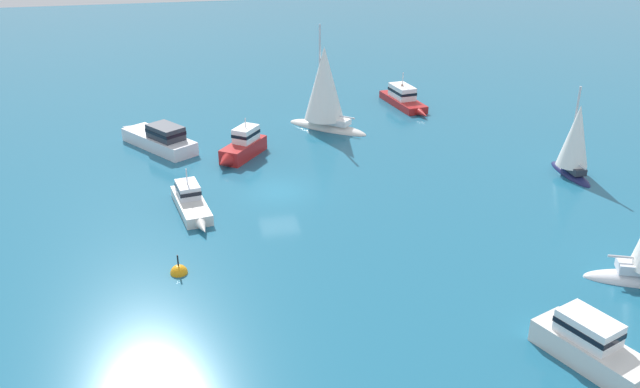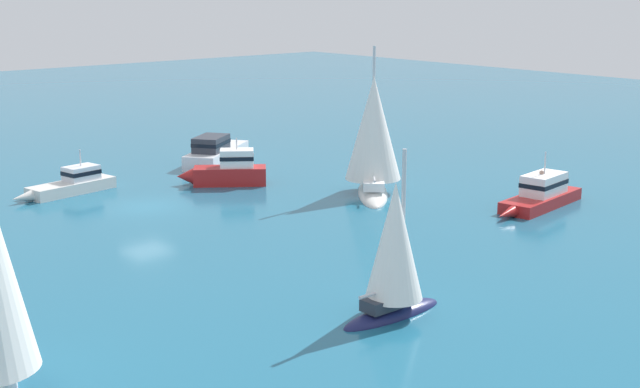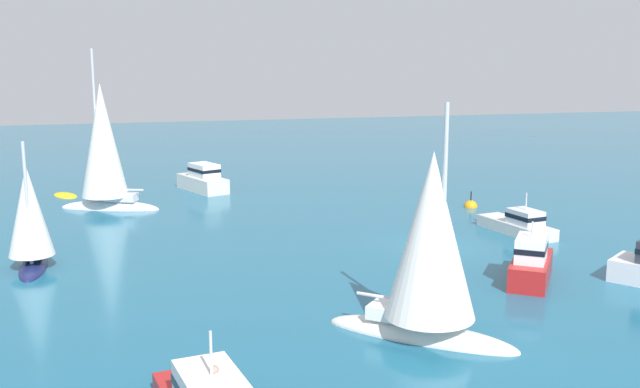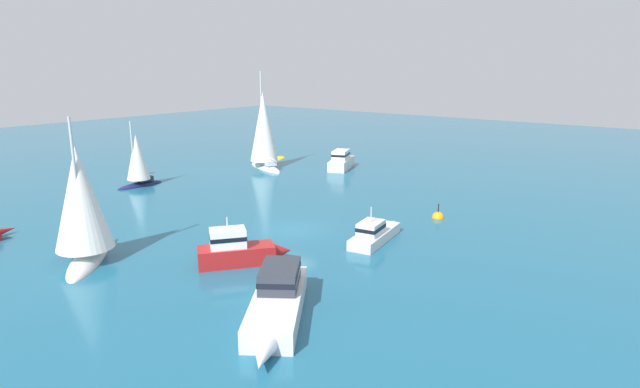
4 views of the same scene
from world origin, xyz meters
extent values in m
plane|color=#1E607F|center=(0.00, 0.00, 0.00)|extent=(160.00, 160.00, 0.00)
ellipsoid|color=#191E4C|center=(-19.91, 1.39, 0.00)|extent=(1.22, 4.61, 0.72)
cube|color=#2D333D|center=(-19.91, 1.94, 0.58)|extent=(0.84, 1.39, 0.43)
cylinder|color=silver|center=(-19.92, 0.92, 3.20)|extent=(0.15, 0.15, 5.68)
cylinder|color=silver|center=(-19.91, 1.96, 1.05)|extent=(0.13, 2.07, 0.12)
cone|color=white|center=(-19.92, 1.32, 2.79)|extent=(2.09, 2.09, 4.26)
cube|color=silver|center=(5.59, 1.56, 0.33)|extent=(2.39, 5.31, 0.65)
cone|color=silver|center=(5.07, 4.66, 0.33)|extent=(0.85, 1.37, 0.65)
cube|color=silver|center=(5.71, 0.85, 1.06)|extent=(1.54, 2.05, 0.82)
cube|color=black|center=(5.71, 0.85, 1.10)|extent=(1.59, 2.10, 0.24)
cylinder|color=silver|center=(5.71, 0.85, 1.95)|extent=(0.08, 0.08, 0.95)
cube|color=silver|center=(-15.79, 14.35, 0.79)|extent=(2.23, 1.70, 0.49)
cylinder|color=silver|center=(-15.76, 14.33, 1.29)|extent=(2.81, 1.22, 0.13)
cube|color=white|center=(7.52, -9.76, 0.49)|extent=(5.64, 6.81, 0.98)
cone|color=white|center=(9.92, -13.21, 0.49)|extent=(1.78, 1.96, 0.98)
cube|color=#2D333D|center=(6.95, -8.94, 1.47)|extent=(2.93, 3.18, 0.98)
cube|color=black|center=(6.95, -8.94, 1.52)|extent=(2.99, 3.24, 0.24)
cube|color=#B21E1E|center=(-13.78, -16.15, 0.31)|extent=(2.72, 6.22, 0.63)
cone|color=#B21E1E|center=(-14.32, -12.49, 0.31)|extent=(0.84, 1.58, 0.63)
cube|color=white|center=(-13.75, -16.39, 1.19)|extent=(1.87, 2.92, 1.12)
cube|color=black|center=(-13.75, -16.39, 1.24)|extent=(1.91, 2.97, 0.24)
cylinder|color=silver|center=(-13.75, -16.39, 2.34)|extent=(0.08, 0.08, 1.19)
cylinder|color=blue|center=(-13.66, -16.24, 1.17)|extent=(0.32, 0.32, 1.08)
sphere|color=#A38070|center=(-13.66, -16.24, 1.82)|extent=(0.24, 0.24, 0.24)
ellipsoid|color=silver|center=(-5.77, -11.37, 0.00)|extent=(6.32, 5.95, 1.05)
cube|color=white|center=(-6.40, -10.80, 0.76)|extent=(2.34, 2.27, 0.48)
cylinder|color=silver|center=(-5.25, -11.84, 4.41)|extent=(0.16, 0.16, 7.77)
cylinder|color=silver|center=(-6.42, -10.78, 1.25)|extent=(2.43, 2.22, 0.12)
cone|color=white|center=(-5.55, -11.57, 3.74)|extent=(4.47, 4.47, 5.83)
cube|color=silver|center=(-9.94, 19.59, 0.53)|extent=(3.48, 5.24, 1.07)
cube|color=white|center=(-9.82, 19.30, 1.57)|extent=(2.23, 2.76, 1.00)
cube|color=black|center=(-9.82, 19.30, 1.62)|extent=(2.28, 2.82, 0.24)
cube|color=#B21E1E|center=(1.53, -6.61, 0.53)|extent=(3.79, 4.33, 1.06)
cone|color=#B21E1E|center=(3.09, -4.52, 0.53)|extent=(1.48, 1.49, 1.06)
cube|color=white|center=(1.27, -6.96, 1.59)|extent=(2.16, 2.30, 1.06)
cube|color=black|center=(1.27, -6.96, 1.64)|extent=(2.22, 2.36, 0.24)
cylinder|color=silver|center=(1.27, -6.96, 2.46)|extent=(0.08, 0.08, 0.68)
sphere|color=orange|center=(6.50, 8.84, 0.00)|extent=(0.89, 0.89, 0.89)
cylinder|color=black|center=(6.50, 8.84, 0.75)|extent=(0.08, 0.08, 0.60)
camera|label=1|loc=(5.60, 39.05, 17.97)|focal=37.71mm
camera|label=2|loc=(-40.92, 22.94, 11.62)|focal=49.68mm
camera|label=3|loc=(-15.72, -33.91, 9.75)|focal=40.83mm
camera|label=4|loc=(22.14, -25.46, 10.95)|focal=29.17mm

